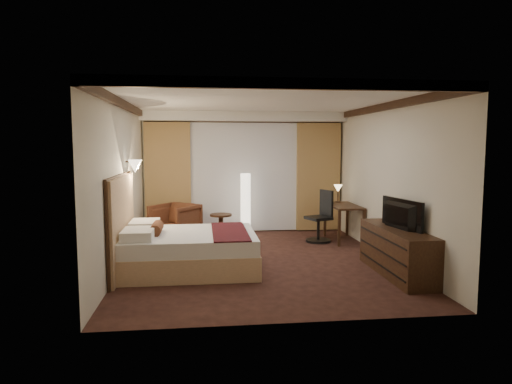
{
  "coord_description": "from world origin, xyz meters",
  "views": [
    {
      "loc": [
        -0.94,
        -7.6,
        2.0
      ],
      "look_at": [
        0.0,
        0.4,
        1.15
      ],
      "focal_mm": 32.0,
      "sensor_mm": 36.0,
      "label": 1
    }
  ],
  "objects": [
    {
      "name": "right_wall",
      "position": [
        2.25,
        0.0,
        1.35
      ],
      "size": [
        0.02,
        5.5,
        2.7
      ],
      "primitive_type": "cube",
      "color": "beige",
      "rests_on": "floor"
    },
    {
      "name": "bed",
      "position": [
        -1.15,
        -0.4,
        0.31
      ],
      "size": [
        2.08,
        1.63,
        0.61
      ],
      "primitive_type": null,
      "color": "white",
      "rests_on": "floor"
    },
    {
      "name": "curtain_sheer",
      "position": [
        0.0,
        2.67,
        1.25
      ],
      "size": [
        2.48,
        0.04,
        2.45
      ],
      "primitive_type": "cube",
      "color": "silver",
      "rests_on": "back_wall"
    },
    {
      "name": "desk",
      "position": [
        1.95,
        1.45,
        0.38
      ],
      "size": [
        0.55,
        1.14,
        0.75
      ],
      "primitive_type": null,
      "color": "black",
      "rests_on": "floor"
    },
    {
      "name": "left_wall",
      "position": [
        -2.25,
        0.0,
        1.35
      ],
      "size": [
        0.02,
        5.5,
        2.7
      ],
      "primitive_type": "cube",
      "color": "beige",
      "rests_on": "floor"
    },
    {
      "name": "wall_sconce",
      "position": [
        -2.09,
        0.41,
        1.62
      ],
      "size": [
        0.24,
        0.24,
        0.24
      ],
      "primitive_type": null,
      "color": "white",
      "rests_on": "left_wall"
    },
    {
      "name": "crown_molding",
      "position": [
        0.0,
        0.0,
        2.64
      ],
      "size": [
        4.5,
        5.5,
        0.12
      ],
      "primitive_type": null,
      "color": "black",
      "rests_on": "ceiling"
    },
    {
      "name": "desk_lamp",
      "position": [
        1.95,
        1.87,
        0.92
      ],
      "size": [
        0.18,
        0.18,
        0.34
      ],
      "primitive_type": null,
      "color": "#FFD899",
      "rests_on": "desk"
    },
    {
      "name": "floor_lamp",
      "position": [
        -0.02,
        2.2,
        0.69
      ],
      "size": [
        0.29,
        0.29,
        1.38
      ],
      "primitive_type": null,
      "color": "white",
      "rests_on": "floor"
    },
    {
      "name": "armchair",
      "position": [
        -1.52,
        1.91,
        0.42
      ],
      "size": [
        1.11,
        1.1,
        0.84
      ],
      "primitive_type": "imported",
      "rotation": [
        0.0,
        0.0,
        -0.66
      ],
      "color": "#4F2817",
      "rests_on": "floor"
    },
    {
      "name": "television",
      "position": [
        1.97,
        -1.06,
        1.01
      ],
      "size": [
        0.74,
        1.08,
        0.13
      ],
      "primitive_type": "imported",
      "rotation": [
        0.0,
        0.0,
        1.75
      ],
      "color": "black",
      "rests_on": "dresser"
    },
    {
      "name": "back_wall",
      "position": [
        0.0,
        2.75,
        1.35
      ],
      "size": [
        4.5,
        0.02,
        2.7
      ],
      "primitive_type": "cube",
      "color": "beige",
      "rests_on": "floor"
    },
    {
      "name": "curtain_right_drape",
      "position": [
        1.7,
        2.61,
        1.25
      ],
      "size": [
        1.0,
        0.14,
        2.45
      ],
      "primitive_type": "cube",
      "color": "#AF8150",
      "rests_on": "back_wall"
    },
    {
      "name": "office_chair",
      "position": [
        1.4,
        1.4,
        0.53
      ],
      "size": [
        0.67,
        0.67,
        1.06
      ],
      "primitive_type": null,
      "rotation": [
        0.0,
        0.0,
        0.39
      ],
      "color": "black",
      "rests_on": "floor"
    },
    {
      "name": "headboard",
      "position": [
        -2.2,
        -0.4,
        0.75
      ],
      "size": [
        0.12,
        1.93,
        1.5
      ],
      "primitive_type": null,
      "color": "tan",
      "rests_on": "floor"
    },
    {
      "name": "soffit",
      "position": [
        0.0,
        2.5,
        2.6
      ],
      "size": [
        4.5,
        0.5,
        0.2
      ],
      "primitive_type": "cube",
      "color": "white",
      "rests_on": "ceiling"
    },
    {
      "name": "curtain_left_drape",
      "position": [
        -1.7,
        2.61,
        1.25
      ],
      "size": [
        1.0,
        0.14,
        2.45
      ],
      "primitive_type": "cube",
      "color": "#AF8150",
      "rests_on": "back_wall"
    },
    {
      "name": "floor",
      "position": [
        0.0,
        0.0,
        0.0
      ],
      "size": [
        4.5,
        5.5,
        0.01
      ],
      "primitive_type": "cube",
      "color": "black",
      "rests_on": "ground"
    },
    {
      "name": "ceiling",
      "position": [
        0.0,
        0.0,
        2.7
      ],
      "size": [
        4.5,
        5.5,
        0.01
      ],
      "primitive_type": "cube",
      "color": "white",
      "rests_on": "back_wall"
    },
    {
      "name": "dresser",
      "position": [
        2.0,
        -1.06,
        0.36
      ],
      "size": [
        0.5,
        1.86,
        0.72
      ],
      "primitive_type": null,
      "color": "black",
      "rests_on": "floor"
    },
    {
      "name": "side_table",
      "position": [
        -0.56,
        2.03,
        0.26
      ],
      "size": [
        0.47,
        0.47,
        0.51
      ],
      "primitive_type": null,
      "color": "black",
      "rests_on": "floor"
    }
  ]
}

